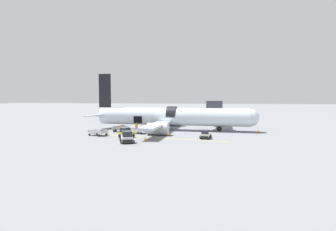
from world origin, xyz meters
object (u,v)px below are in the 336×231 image
Objects in this scene: baggage_tug_lead at (206,135)px; baggage_tug_rear at (127,138)px; airplane at (170,117)px; suitcase_on_tarmac_upright at (124,133)px; ground_crew_loader_b at (158,127)px; ground_crew_supervisor at (163,129)px; ground_crew_driver at (137,127)px; baggage_cart_queued at (120,129)px; baggage_cart_empty at (98,132)px; baggage_cart_loading at (140,131)px; ground_crew_helper at (121,130)px; baggage_tug_mid at (126,133)px; ground_crew_loader_a at (149,127)px.

baggage_tug_rear reaches higher than baggage_tug_lead.
airplane is 10.33m from suitcase_on_tarmac_upright.
ground_crew_loader_b is 1.36m from ground_crew_supervisor.
ground_crew_driver reaches higher than baggage_tug_lead.
baggage_cart_queued is at bearing 179.39° from ground_crew_supervisor.
ground_crew_driver reaches higher than baggage_cart_queued.
ground_crew_loader_b is at bearing 35.14° from baggage_cart_empty.
baggage_cart_empty is (-1.62, -5.65, 0.02)m from baggage_cart_queued.
baggage_tug_rear is 0.94× the size of baggage_cart_loading.
ground_crew_driver reaches higher than ground_crew_supervisor.
baggage_cart_empty is at bearing -177.61° from baggage_tug_lead.
baggage_tug_lead reaches higher than baggage_cart_empty.
ground_crew_helper reaches higher than baggage_cart_loading.
ground_crew_helper reaches higher than ground_crew_supervisor.
ground_crew_supervisor is (10.02, 5.56, 0.27)m from baggage_cart_empty.
ground_crew_driver is at bearing 119.38° from baggage_cart_loading.
suitcase_on_tarmac_upright is (-5.20, -3.67, -0.71)m from ground_crew_loader_b.
baggage_tug_lead is 0.80× the size of baggage_cart_queued.
baggage_tug_rear is (-10.73, -6.34, 0.14)m from baggage_tug_lead.
baggage_tug_lead is at bearing 2.39° from baggage_cart_empty.
baggage_tug_mid is 1.61× the size of ground_crew_helper.
ground_crew_helper is 2.82× the size of suitcase_on_tarmac_upright.
baggage_tug_rear reaches higher than suitcase_on_tarmac_upright.
baggage_cart_queued is 5.51m from ground_crew_loader_a.
ground_crew_driver is (-2.86, 12.60, 0.12)m from baggage_tug_rear.
ground_crew_supervisor is at bearing 148.83° from baggage_tug_lead.
airplane is at bearing 27.42° from baggage_cart_queued.
baggage_cart_queued reaches higher than suitcase_on_tarmac_upright.
ground_crew_loader_b is 2.98× the size of suitcase_on_tarmac_upright.
ground_crew_loader_b reaches higher than ground_crew_loader_a.
baggage_cart_empty is at bearing -135.34° from airplane.
baggage_tug_rear is at bearing -149.44° from baggage_tug_lead.
baggage_cart_empty is at bearing -146.00° from baggage_cart_loading.
baggage_tug_lead is 12.46m from baggage_tug_rear.
ground_crew_supervisor is at bearing 76.02° from baggage_tug_rear.
suitcase_on_tarmac_upright is at bearing -57.09° from baggage_cart_queued.
ground_crew_supervisor is (4.56, 6.80, 0.12)m from baggage_tug_mid.
baggage_cart_queued is at bearing 122.91° from suitcase_on_tarmac_upright.
baggage_tug_rear is 9.74m from baggage_cart_loading.
airplane is 12.06× the size of baggage_tug_mid.
ground_crew_loader_b is at bearing 4.46° from baggage_cart_queued.
ground_crew_helper is at bearing -126.82° from airplane.
airplane is at bearing 44.66° from baggage_cart_empty.
baggage_cart_loading is 3.87m from ground_crew_helper.
baggage_cart_queued is 2.26× the size of ground_crew_helper.
ground_crew_loader_b is at bearing 151.15° from ground_crew_supervisor.
ground_crew_supervisor is (2.78, 11.15, 0.08)m from baggage_tug_rear.
ground_crew_loader_a is 2.97× the size of suitcase_on_tarmac_upright.
baggage_tug_mid reaches higher than suitcase_on_tarmac_upright.
ground_crew_loader_a is (5.34, 1.30, 0.42)m from baggage_cart_queued.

